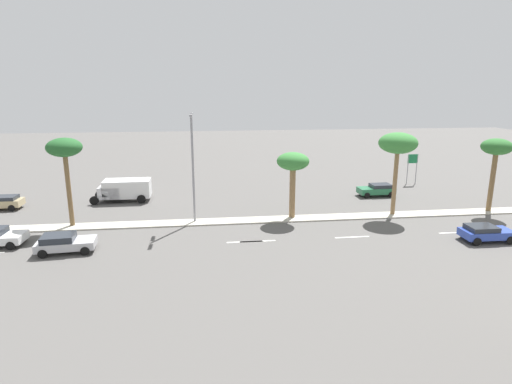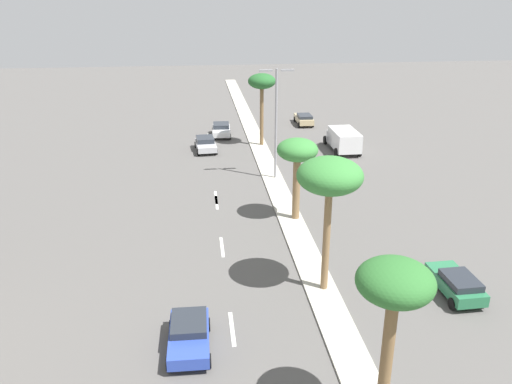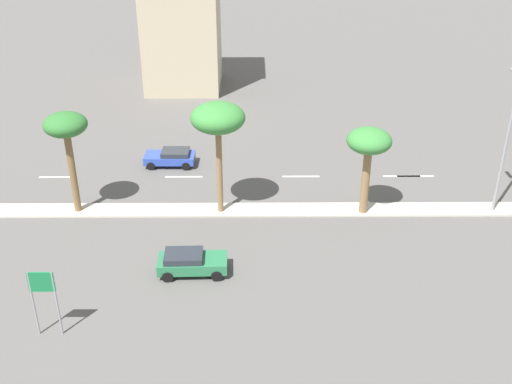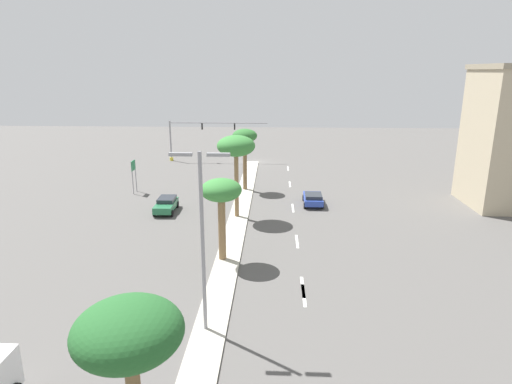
{
  "view_description": "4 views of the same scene",
  "coord_description": "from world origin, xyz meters",
  "px_view_note": "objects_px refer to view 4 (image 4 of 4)",
  "views": [
    {
      "loc": [
        -36.21,
        42.8,
        11.75
      ],
      "look_at": [
        2.36,
        38.02,
        2.07
      ],
      "focal_mm": 29.87,
      "sensor_mm": 36.0,
      "label": 1
    },
    {
      "loc": [
        -6.55,
        0.87,
        15.74
      ],
      "look_at": [
        -2.67,
        33.79,
        2.73
      ],
      "focal_mm": 36.51,
      "sensor_mm": 36.0,
      "label": 2
    },
    {
      "loc": [
        36.28,
        27.56,
        20.53
      ],
      "look_at": [
        0.84,
        27.77,
        1.87
      ],
      "focal_mm": 43.14,
      "sensor_mm": 36.0,
      "label": 3
    },
    {
      "loc": [
        -3.33,
        63.61,
        13.23
      ],
      "look_at": [
        -1.82,
        29.63,
        3.67
      ],
      "focal_mm": 30.19,
      "sensor_mm": 36.0,
      "label": 4
    }
  ],
  "objects_px": {
    "traffic_signal_gantry": "(195,135)",
    "street_lamp_center": "(202,229)",
    "palm_tree_leading": "(129,340)",
    "sedan_blue_inboard": "(313,198)",
    "directional_road_sign": "(134,170)",
    "palm_tree_near": "(236,147)",
    "palm_tree_mid": "(221,194)",
    "sedan_green_near": "(166,204)",
    "palm_tree_inboard": "(245,138)"
  },
  "relations": [
    {
      "from": "traffic_signal_gantry",
      "to": "street_lamp_center",
      "type": "xyz_separation_m",
      "value": [
        -8.58,
        44.46,
        1.71
      ]
    },
    {
      "from": "traffic_signal_gantry",
      "to": "sedan_blue_inboard",
      "type": "xyz_separation_m",
      "value": [
        -16.1,
        21.9,
        -3.29
      ]
    },
    {
      "from": "palm_tree_near",
      "to": "directional_road_sign",
      "type": "bearing_deg",
      "value": -32.94
    },
    {
      "from": "traffic_signal_gantry",
      "to": "palm_tree_mid",
      "type": "bearing_deg",
      "value": 103.31
    },
    {
      "from": "palm_tree_mid",
      "to": "directional_road_sign",
      "type": "bearing_deg",
      "value": -55.5
    },
    {
      "from": "palm_tree_inboard",
      "to": "palm_tree_leading",
      "type": "xyz_separation_m",
      "value": [
        0.29,
        38.44,
        0.62
      ]
    },
    {
      "from": "street_lamp_center",
      "to": "sedan_blue_inboard",
      "type": "distance_m",
      "value": 24.3
    },
    {
      "from": "directional_road_sign",
      "to": "sedan_green_near",
      "type": "xyz_separation_m",
      "value": [
        -5.19,
        6.55,
        -1.91
      ]
    },
    {
      "from": "palm_tree_inboard",
      "to": "street_lamp_center",
      "type": "distance_m",
      "value": 28.0
    },
    {
      "from": "sedan_blue_inboard",
      "to": "palm_tree_inboard",
      "type": "bearing_deg",
      "value": -36.49
    },
    {
      "from": "traffic_signal_gantry",
      "to": "palm_tree_leading",
      "type": "distance_m",
      "value": 55.62
    },
    {
      "from": "palm_tree_mid",
      "to": "sedan_blue_inboard",
      "type": "relative_size",
      "value": 1.53
    },
    {
      "from": "traffic_signal_gantry",
      "to": "palm_tree_inboard",
      "type": "relative_size",
      "value": 2.15
    },
    {
      "from": "palm_tree_mid",
      "to": "palm_tree_near",
      "type": "bearing_deg",
      "value": -91.23
    },
    {
      "from": "palm_tree_near",
      "to": "palm_tree_inboard",
      "type": "bearing_deg",
      "value": -90.67
    },
    {
      "from": "palm_tree_leading",
      "to": "street_lamp_center",
      "type": "xyz_separation_m",
      "value": [
        -0.12,
        -10.45,
        -0.92
      ]
    },
    {
      "from": "palm_tree_mid",
      "to": "sedan_blue_inboard",
      "type": "bearing_deg",
      "value": -119.13
    },
    {
      "from": "palm_tree_near",
      "to": "palm_tree_mid",
      "type": "bearing_deg",
      "value": 88.77
    },
    {
      "from": "palm_tree_mid",
      "to": "sedan_green_near",
      "type": "relative_size",
      "value": 1.5
    },
    {
      "from": "directional_road_sign",
      "to": "street_lamp_center",
      "type": "height_order",
      "value": "street_lamp_center"
    },
    {
      "from": "palm_tree_near",
      "to": "palm_tree_mid",
      "type": "height_order",
      "value": "palm_tree_near"
    },
    {
      "from": "traffic_signal_gantry",
      "to": "palm_tree_leading",
      "type": "relative_size",
      "value": 1.99
    },
    {
      "from": "palm_tree_leading",
      "to": "palm_tree_near",
      "type": "bearing_deg",
      "value": -90.35
    },
    {
      "from": "palm_tree_leading",
      "to": "palm_tree_mid",
      "type": "bearing_deg",
      "value": -89.91
    },
    {
      "from": "sedan_blue_inboard",
      "to": "directional_road_sign",
      "type": "bearing_deg",
      "value": -10.74
    },
    {
      "from": "traffic_signal_gantry",
      "to": "palm_tree_near",
      "type": "height_order",
      "value": "palm_tree_near"
    },
    {
      "from": "street_lamp_center",
      "to": "traffic_signal_gantry",
      "type": "bearing_deg",
      "value": -79.08
    },
    {
      "from": "palm_tree_inboard",
      "to": "sedan_blue_inboard",
      "type": "distance_m",
      "value": 10.56
    },
    {
      "from": "directional_road_sign",
      "to": "sedan_blue_inboard",
      "type": "distance_m",
      "value": 20.12
    },
    {
      "from": "street_lamp_center",
      "to": "sedan_green_near",
      "type": "bearing_deg",
      "value": -70.53
    },
    {
      "from": "traffic_signal_gantry",
      "to": "sedan_green_near",
      "type": "distance_m",
      "value": 24.98
    },
    {
      "from": "palm_tree_mid",
      "to": "street_lamp_center",
      "type": "relative_size",
      "value": 0.63
    },
    {
      "from": "palm_tree_near",
      "to": "sedan_blue_inboard",
      "type": "xyz_separation_m",
      "value": [
        -7.46,
        -4.19,
        -5.93
      ]
    },
    {
      "from": "palm_tree_leading",
      "to": "street_lamp_center",
      "type": "relative_size",
      "value": 0.79
    },
    {
      "from": "directional_road_sign",
      "to": "sedan_blue_inboard",
      "type": "xyz_separation_m",
      "value": [
        -19.68,
        3.73,
        -1.93
      ]
    },
    {
      "from": "directional_road_sign",
      "to": "palm_tree_near",
      "type": "relative_size",
      "value": 0.49
    },
    {
      "from": "palm_tree_inboard",
      "to": "palm_tree_leading",
      "type": "height_order",
      "value": "palm_tree_leading"
    },
    {
      "from": "street_lamp_center",
      "to": "palm_tree_mid",
      "type": "bearing_deg",
      "value": -89.04
    },
    {
      "from": "street_lamp_center",
      "to": "sedan_green_near",
      "type": "height_order",
      "value": "street_lamp_center"
    },
    {
      "from": "directional_road_sign",
      "to": "traffic_signal_gantry",
      "type": "bearing_deg",
      "value": -101.16
    },
    {
      "from": "palm_tree_near",
      "to": "palm_tree_mid",
      "type": "relative_size",
      "value": 1.28
    },
    {
      "from": "palm_tree_leading",
      "to": "sedan_blue_inboard",
      "type": "distance_m",
      "value": 34.39
    },
    {
      "from": "palm_tree_near",
      "to": "sedan_green_near",
      "type": "relative_size",
      "value": 1.92
    },
    {
      "from": "palm_tree_inboard",
      "to": "palm_tree_mid",
      "type": "height_order",
      "value": "palm_tree_inboard"
    },
    {
      "from": "traffic_signal_gantry",
      "to": "sedan_green_near",
      "type": "height_order",
      "value": "traffic_signal_gantry"
    },
    {
      "from": "traffic_signal_gantry",
      "to": "street_lamp_center",
      "type": "bearing_deg",
      "value": 100.92
    },
    {
      "from": "palm_tree_mid",
      "to": "street_lamp_center",
      "type": "height_order",
      "value": "street_lamp_center"
    },
    {
      "from": "traffic_signal_gantry",
      "to": "palm_tree_mid",
      "type": "height_order",
      "value": "traffic_signal_gantry"
    },
    {
      "from": "directional_road_sign",
      "to": "palm_tree_inboard",
      "type": "height_order",
      "value": "palm_tree_inboard"
    },
    {
      "from": "palm_tree_leading",
      "to": "sedan_green_near",
      "type": "relative_size",
      "value": 1.9
    }
  ]
}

